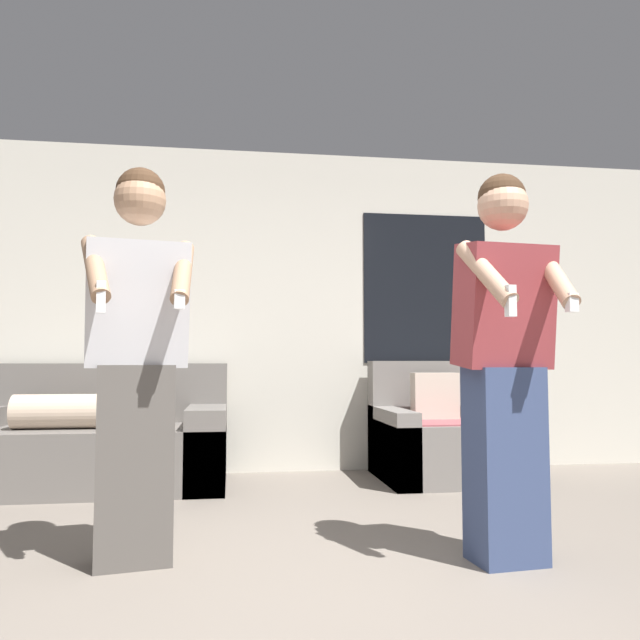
{
  "coord_description": "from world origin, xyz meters",
  "views": [
    {
      "loc": [
        -0.36,
        -2.12,
        0.9
      ],
      "look_at": [
        0.04,
        0.72,
        1.1
      ],
      "focal_mm": 35.0,
      "sensor_mm": 36.0,
      "label": 1
    }
  ],
  "objects_px": {
    "person_left": "(137,358)",
    "couch": "(95,443)",
    "person_right": "(504,358)",
    "armchair": "(436,439)"
  },
  "relations": [
    {
      "from": "person_left",
      "to": "couch",
      "type": "bearing_deg",
      "value": 106.6
    },
    {
      "from": "couch",
      "to": "person_left",
      "type": "distance_m",
      "value": 2.0
    },
    {
      "from": "person_right",
      "to": "person_left",
      "type": "bearing_deg",
      "value": 172.53
    },
    {
      "from": "armchair",
      "to": "person_right",
      "type": "distance_m",
      "value": 2.15
    },
    {
      "from": "armchair",
      "to": "person_right",
      "type": "height_order",
      "value": "person_right"
    },
    {
      "from": "couch",
      "to": "armchair",
      "type": "relative_size",
      "value": 2.02
    },
    {
      "from": "couch",
      "to": "armchair",
      "type": "height_order",
      "value": "armchair"
    },
    {
      "from": "couch",
      "to": "person_left",
      "type": "height_order",
      "value": "person_left"
    },
    {
      "from": "couch",
      "to": "armchair",
      "type": "xyz_separation_m",
      "value": [
        2.57,
        -0.02,
        -0.01
      ]
    },
    {
      "from": "couch",
      "to": "person_left",
      "type": "xyz_separation_m",
      "value": [
        0.55,
        -1.83,
        0.61
      ]
    }
  ]
}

